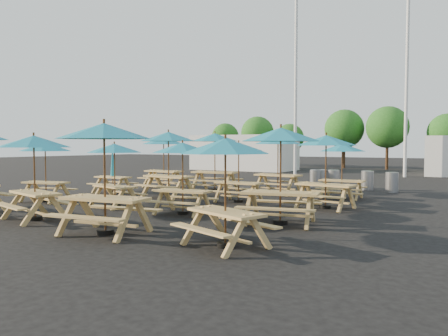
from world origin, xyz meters
The scene contains 30 objects.
ground centered at (0.00, 0.00, 0.00)m, with size 120.00×120.00×0.00m, color black.
picnic_unit_1 centered at (-4.50, -3.24, 1.80)m, with size 2.03×2.03×2.10m.
picnic_unit_2 centered at (-4.51, 0.00, 0.85)m, with size 1.66×1.46×2.06m.
picnic_unit_3 centered at (-4.15, 2.91, 2.05)m, with size 2.14×2.14×2.40m.
picnic_unit_4 centered at (-1.43, -5.87, 1.95)m, with size 2.30×2.30×2.27m.
picnic_unit_5 centered at (-1.45, -2.95, 1.77)m, with size 2.02×2.02×2.06m.
picnic_unit_6 centered at (-1.51, -0.08, 2.16)m, with size 2.29×2.29×2.52m.
picnic_unit_7 centered at (-1.30, 2.90, 2.17)m, with size 2.29×2.29×2.54m.
picnic_unit_8 centered at (1.54, -6.23, 2.15)m, with size 2.39×2.39×2.51m.
picnic_unit_9 centered at (1.31, -3.01, 1.79)m, with size 1.94×1.94×2.09m.
picnic_unit_10 centered at (1.42, 0.12, 1.81)m, with size 1.76×1.76×2.11m.
picnic_unit_11 centered at (1.54, 3.22, 2.05)m, with size 2.19×2.19×2.40m.
picnic_unit_12 centered at (4.47, -5.91, 1.84)m, with size 2.30×2.30×2.15m.
picnic_unit_13 centered at (4.38, -3.05, 2.11)m, with size 2.44×2.44×2.46m.
picnic_unit_14 centered at (4.50, 0.21, 2.00)m, with size 2.20×2.20×2.33m.
picnic_unit_15 centered at (4.21, 3.05, 1.78)m, with size 1.81×1.81×2.07m.
waste_bin_0 centered at (2.06, 6.35, 0.43)m, with size 0.53×0.53×0.85m, color gray.
waste_bin_1 centered at (2.23, 6.59, 0.43)m, with size 0.53×0.53×0.85m, color gray.
waste_bin_2 centered at (2.80, 6.69, 0.43)m, with size 0.53×0.53×0.85m, color gray.
waste_bin_3 centered at (4.33, 6.68, 0.43)m, with size 0.53×0.53×0.85m, color gray.
waste_bin_4 centered at (5.43, 6.27, 0.43)m, with size 0.53×0.53×0.85m, color gray.
mast_0 centered at (-2.00, 14.00, 6.00)m, with size 0.20×0.20×12.00m, color silver.
mast_1 centered at (4.50, 16.00, 6.00)m, with size 0.20×0.20×12.00m, color silver.
event_tent_0 centered at (-8.00, 18.00, 1.40)m, with size 8.00×4.00×2.80m, color silver.
tree_0 centered at (-14.07, 25.25, 2.83)m, with size 2.80×2.80×4.24m.
tree_1 centered at (-9.74, 23.90, 3.15)m, with size 3.11×3.11×4.72m.
tree_2 centered at (-6.39, 23.65, 2.62)m, with size 2.59×2.59×3.93m.
tree_3 centered at (-1.75, 24.72, 3.41)m, with size 3.36×3.36×5.09m.
tree_4 centered at (1.90, 24.26, 3.46)m, with size 3.41×3.41×5.17m.
tree_5 centered at (6.22, 24.67, 2.97)m, with size 2.94×2.94×4.45m.
Camera 1 is at (8.79, -13.17, 2.00)m, focal length 35.00 mm.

